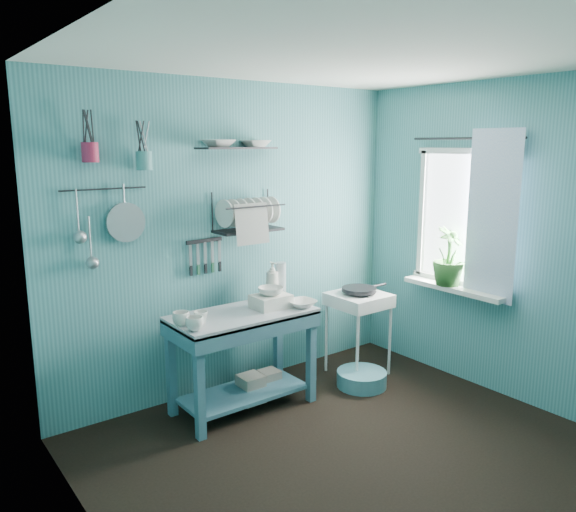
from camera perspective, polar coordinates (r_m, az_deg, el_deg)
floor at (r=3.91m, az=7.37°, el=-19.68°), size 3.20×3.20×0.00m
ceiling at (r=3.39m, az=8.50°, el=19.58°), size 3.20×3.20×0.00m
wall_back at (r=4.60m, az=-5.38°, el=1.81°), size 3.20×0.00×3.20m
wall_left at (r=2.60m, az=-18.14°, el=-6.16°), size 0.00×3.00×3.00m
wall_right at (r=4.69m, az=21.92°, el=1.21°), size 0.00×3.00×3.00m
work_counter at (r=4.36m, az=-4.59°, el=-10.56°), size 1.11×0.61×0.77m
mug_left at (r=3.86m, az=-9.46°, el=-6.81°), size 0.12×0.12×0.10m
mug_mid at (r=3.99m, az=-8.86°, el=-6.22°), size 0.14×0.14×0.09m
mug_right at (r=3.99m, az=-10.79°, el=-6.26°), size 0.17×0.17×0.10m
wash_tub at (r=4.34m, az=-1.75°, el=-4.60°), size 0.28×0.22×0.10m
tub_bowl at (r=4.32m, az=-1.75°, el=-3.58°), size 0.20×0.19×0.06m
soap_bottle at (r=4.58m, az=-1.61°, el=-2.45°), size 0.12×0.12×0.30m
water_bottle at (r=4.66m, az=-0.75°, el=-2.35°), size 0.09×0.09×0.28m
counter_bowl at (r=4.36m, az=1.40°, el=-4.84°), size 0.22×0.22×0.05m
hotplate_stand at (r=5.03m, az=7.12°, el=-7.82°), size 0.53×0.53×0.73m
frying_pan at (r=4.92m, az=7.23°, el=-3.40°), size 0.30×0.30×0.03m
knife_strip at (r=4.42m, az=-8.51°, el=1.54°), size 0.32×0.04×0.03m
dish_rack at (r=4.48m, az=-4.05°, el=4.52°), size 0.55×0.24×0.32m
upper_shelf at (r=4.44m, az=-5.15°, el=10.86°), size 0.72×0.28×0.02m
shelf_bowl_left at (r=4.35m, az=-7.10°, el=11.96°), size 0.26×0.26×0.06m
shelf_bowl_right at (r=4.53m, az=-3.30°, el=11.84°), size 0.23×0.23×0.05m
utensil_cup_magenta at (r=3.98m, az=-19.47°, el=9.91°), size 0.11×0.11×0.13m
utensil_cup_teal at (r=4.11m, az=-14.41°, el=9.37°), size 0.11×0.11×0.13m
colander at (r=4.12m, az=-16.15°, el=3.31°), size 0.28×0.03×0.28m
ladle_outer at (r=4.01m, az=-20.62°, el=4.24°), size 0.01×0.01×0.30m
ladle_inner at (r=4.06m, az=-19.48°, el=1.72°), size 0.01×0.01×0.30m
hook_rail at (r=4.06m, az=-18.20°, el=6.48°), size 0.60×0.01×0.01m
window_glass at (r=4.90m, az=17.46°, el=3.69°), size 0.00×1.10×1.10m
windowsill at (r=4.94m, az=16.48°, el=-3.18°), size 0.16×0.95×0.04m
curtain at (r=4.67m, az=20.02°, el=3.80°), size 0.00×1.35×1.35m
curtain_rod at (r=4.82m, az=17.61°, el=11.32°), size 0.02×1.05×0.02m
potted_plant at (r=4.91m, az=16.05°, el=-0.04°), size 0.34×0.34×0.49m
storage_tin_large at (r=4.56m, az=-3.80°, el=-13.29°), size 0.18×0.18×0.22m
storage_tin_small at (r=4.69m, az=-1.91°, el=-12.68°), size 0.15×0.15×0.20m
floor_basin at (r=4.87m, az=7.49°, el=-12.26°), size 0.42×0.42×0.13m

